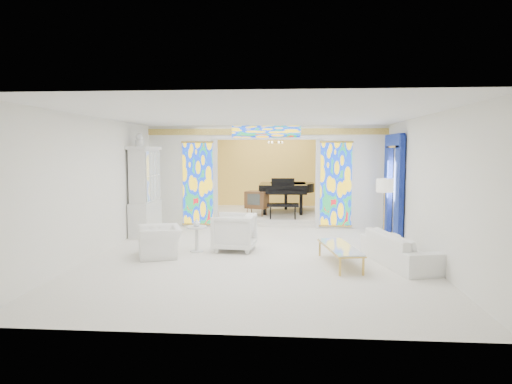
# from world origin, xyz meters

# --- Properties ---
(floor) EXTENTS (12.00, 12.00, 0.00)m
(floor) POSITION_xyz_m (0.00, 0.00, 0.00)
(floor) COLOR white
(floor) RESTS_ON ground
(ceiling) EXTENTS (7.00, 12.00, 0.02)m
(ceiling) POSITION_xyz_m (0.00, 0.00, 3.00)
(ceiling) COLOR white
(ceiling) RESTS_ON wall_back
(wall_back) EXTENTS (7.00, 0.02, 3.00)m
(wall_back) POSITION_xyz_m (0.00, 6.00, 1.50)
(wall_back) COLOR white
(wall_back) RESTS_ON floor
(wall_front) EXTENTS (7.00, 0.02, 3.00)m
(wall_front) POSITION_xyz_m (0.00, -6.00, 1.50)
(wall_front) COLOR white
(wall_front) RESTS_ON floor
(wall_left) EXTENTS (0.02, 12.00, 3.00)m
(wall_left) POSITION_xyz_m (-3.50, 0.00, 1.50)
(wall_left) COLOR white
(wall_left) RESTS_ON floor
(wall_right) EXTENTS (0.02, 12.00, 3.00)m
(wall_right) POSITION_xyz_m (3.50, 0.00, 1.50)
(wall_right) COLOR white
(wall_right) RESTS_ON floor
(partition_wall) EXTENTS (7.00, 0.22, 3.00)m
(partition_wall) POSITION_xyz_m (0.00, 2.00, 1.65)
(partition_wall) COLOR white
(partition_wall) RESTS_ON floor
(stained_glass_left) EXTENTS (0.90, 0.04, 2.40)m
(stained_glass_left) POSITION_xyz_m (-2.03, 1.89, 1.30)
(stained_glass_left) COLOR gold
(stained_glass_left) RESTS_ON partition_wall
(stained_glass_right) EXTENTS (0.90, 0.04, 2.40)m
(stained_glass_right) POSITION_xyz_m (2.03, 1.89, 1.30)
(stained_glass_right) COLOR gold
(stained_glass_right) RESTS_ON partition_wall
(stained_glass_transom) EXTENTS (2.00, 0.04, 0.34)m
(stained_glass_transom) POSITION_xyz_m (0.00, 1.89, 2.82)
(stained_glass_transom) COLOR gold
(stained_glass_transom) RESTS_ON partition_wall
(alcove_platform) EXTENTS (6.80, 3.80, 0.18)m
(alcove_platform) POSITION_xyz_m (0.00, 4.10, 0.09)
(alcove_platform) COLOR white
(alcove_platform) RESTS_ON floor
(gold_curtain_back) EXTENTS (6.70, 0.10, 2.90)m
(gold_curtain_back) POSITION_xyz_m (0.00, 5.88, 1.50)
(gold_curtain_back) COLOR #FCD457
(gold_curtain_back) RESTS_ON wall_back
(chandelier) EXTENTS (0.48, 0.48, 0.30)m
(chandelier) POSITION_xyz_m (0.20, 4.00, 2.55)
(chandelier) COLOR gold
(chandelier) RESTS_ON ceiling
(blue_drapes) EXTENTS (0.14, 1.85, 2.65)m
(blue_drapes) POSITION_xyz_m (3.40, 0.70, 1.58)
(blue_drapes) COLOR navy
(blue_drapes) RESTS_ON wall_right
(china_cabinet) EXTENTS (0.56, 1.46, 2.72)m
(china_cabinet) POSITION_xyz_m (-3.22, 0.60, 1.17)
(china_cabinet) COLOR silver
(china_cabinet) RESTS_ON floor
(armchair_left) EXTENTS (1.16, 1.23, 0.65)m
(armchair_left) POSITION_xyz_m (-2.09, -1.93, 0.32)
(armchair_left) COLOR silver
(armchair_left) RESTS_ON floor
(armchair_right) EXTENTS (0.99, 0.97, 0.84)m
(armchair_right) POSITION_xyz_m (-0.56, -1.23, 0.42)
(armchair_right) COLOR white
(armchair_right) RESTS_ON floor
(sofa) EXTENTS (1.35, 2.30, 0.63)m
(sofa) POSITION_xyz_m (2.95, -2.24, 0.32)
(sofa) COLOR silver
(sofa) RESTS_ON floor
(side_table) EXTENTS (0.53, 0.53, 0.58)m
(side_table) POSITION_xyz_m (-1.39, -1.43, 0.38)
(side_table) COLOR silver
(side_table) RESTS_ON floor
(vase) EXTENTS (0.22, 0.22, 0.17)m
(vase) POSITION_xyz_m (-1.39, -1.43, 0.67)
(vase) COLOR silver
(vase) RESTS_ON side_table
(coffee_table) EXTENTS (0.80, 1.77, 0.38)m
(coffee_table) POSITION_xyz_m (1.71, -2.39, 0.35)
(coffee_table) COLOR white
(coffee_table) RESTS_ON floor
(floor_lamp) EXTENTS (0.43, 0.43, 1.61)m
(floor_lamp) POSITION_xyz_m (2.94, -0.51, 1.38)
(floor_lamp) COLOR gold
(floor_lamp) RESTS_ON floor
(grand_piano) EXTENTS (1.90, 2.98, 1.19)m
(grand_piano) POSITION_xyz_m (0.60, 4.17, 0.98)
(grand_piano) COLOR black
(grand_piano) RESTS_ON alcove_platform
(tv_console) EXTENTS (0.80, 0.67, 0.79)m
(tv_console) POSITION_xyz_m (-0.37, 3.11, 0.69)
(tv_console) COLOR brown
(tv_console) RESTS_ON alcove_platform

